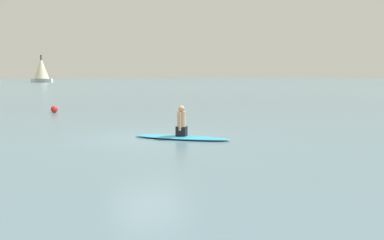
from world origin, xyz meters
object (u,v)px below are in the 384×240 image
object	(u,v)px
surfboard	(182,137)
buoy_marker	(54,109)
sailboat_near_right	(41,69)
person_paddler	(182,122)

from	to	relation	value
surfboard	buoy_marker	xyz separation A→B (m)	(1.10, -11.91, 0.14)
surfboard	sailboat_near_right	distance (m)	106.49
sailboat_near_right	buoy_marker	world-z (taller)	sailboat_near_right
buoy_marker	surfboard	bearing A→B (deg)	95.27
person_paddler	sailboat_near_right	world-z (taller)	sailboat_near_right
surfboard	buoy_marker	bearing A→B (deg)	145.22
person_paddler	buoy_marker	distance (m)	11.97
buoy_marker	person_paddler	bearing A→B (deg)	95.27
person_paddler	sailboat_near_right	distance (m)	106.47
surfboard	person_paddler	world-z (taller)	person_paddler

